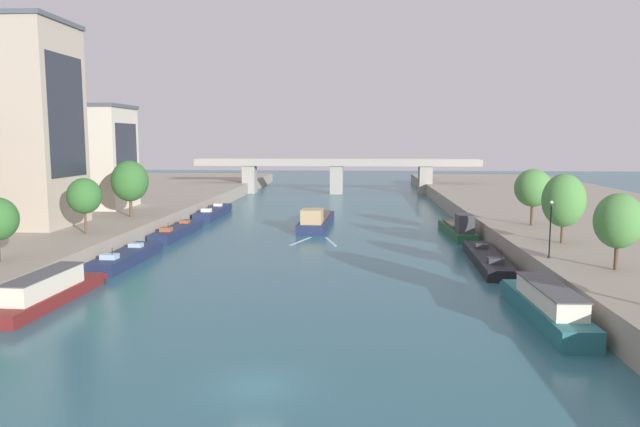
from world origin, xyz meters
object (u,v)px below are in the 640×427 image
Objects in this scene: moored_boat_left_upstream at (49,291)px; lamppost_right_bank at (550,227)px; moored_boat_left_downstream at (126,257)px; moored_boat_right_gap_after at (546,306)px; tree_right_past_mid at (564,200)px; moored_boat_left_second at (214,212)px; tree_right_nearest at (619,221)px; moored_boat_right_far at (458,229)px; tree_left_past_mid at (130,181)px; bridge_far at (337,172)px; tree_left_end_of_row at (84,196)px; moored_boat_left_gap_after at (178,231)px; barge_midriver at (316,220)px; moored_boat_right_midway at (487,259)px; tree_right_far at (533,188)px.

moored_boat_left_upstream is 2.84× the size of lamppost_right_bank.
moored_boat_right_gap_after is at bearing -25.03° from moored_boat_left_downstream.
tree_right_past_mid is 1.38× the size of lamppost_right_bank.
moored_boat_left_second is 2.75× the size of tree_right_nearest.
moored_boat_left_upstream is 0.99× the size of moored_boat_right_gap_after.
moored_boat_left_downstream is 39.93m from moored_boat_right_far.
bridge_far is at bearing 68.09° from tree_left_past_mid.
tree_right_past_mid is at bearing -2.77° from tree_left_end_of_row.
moored_boat_right_gap_after is 94.10m from bridge_far.
tree_right_past_mid reaches higher than moored_boat_right_far.
tree_right_past_mid reaches higher than moored_boat_right_gap_after.
moored_boat_right_gap_after is 19.44m from tree_right_past_mid.
moored_boat_left_gap_after is at bearing 89.94° from moored_boat_left_upstream.
tree_left_past_mid is (-5.94, -0.01, 6.26)m from moored_boat_left_gap_after.
lamppost_right_bank is (38.56, -41.73, 4.28)m from moored_boat_left_second.
lamppost_right_bank is (38.61, -23.22, 4.35)m from moored_boat_left_gap_after.
moored_boat_right_far is at bearing 103.29° from tree_right_nearest.
tree_left_past_mid is (-0.43, 13.47, 0.57)m from tree_left_end_of_row.
tree_right_nearest is 5.67m from lamppost_right_bank.
lamppost_right_bank is at bearing -55.88° from barge_midriver.
moored_boat_right_gap_after is 0.85× the size of moored_boat_right_midway.
tree_right_past_mid reaches higher than lamppost_right_bank.
barge_midriver is 1.27× the size of moored_boat_right_gap_after.
tree_right_past_mid is at bearing -72.07° from bridge_far.
tree_right_nearest reaches higher than moored_boat_right_far.
tree_right_far is at bearing 32.64° from moored_boat_left_upstream.
tree_right_past_mid is 78.74m from bridge_far.
moored_boat_right_gap_after is (35.41, -16.53, 0.49)m from moored_boat_left_downstream.
moored_boat_right_far is 19.77m from tree_right_past_mid.
tree_right_past_mid is at bearing 1.27° from moored_boat_left_downstream.
tree_left_end_of_row is at bearing -159.27° from moored_boat_right_far.
moored_boat_left_downstream is (0.02, 14.67, -0.42)m from moored_boat_left_upstream.
tree_right_far is 19.63m from lamppost_right_bank.
tree_left_past_mid is (-41.22, -1.97, 5.94)m from moored_boat_right_far.
tree_left_end_of_row is 49.01m from tree_right_far.
tree_left_end_of_row reaches higher than moored_boat_left_upstream.
lamppost_right_bank is (38.62, -6.51, 4.36)m from moored_boat_left_downstream.
tree_left_past_mid is at bearing 109.52° from moored_boat_left_downstream.
moored_boat_left_downstream is at bearing -70.48° from tree_left_past_mid.
moored_boat_left_second is at bearing 152.04° from tree_right_far.
moored_boat_right_far is 2.03× the size of tree_left_past_mid.
bridge_far is at bearing 73.20° from moored_boat_left_gap_after.
moored_boat_left_gap_after is 48.56m from moored_boat_right_gap_after.
tree_left_past_mid reaches higher than tree_right_far.
tree_right_far is (42.61, 12.64, 6.00)m from moored_boat_left_downstream.
moored_boat_right_far is at bearing 110.98° from tree_right_past_mid.
moored_boat_right_midway is at bearing 90.13° from moored_boat_right_gap_after.
tree_right_far is at bearing 89.11° from tree_right_nearest.
bridge_far is at bearing 88.96° from barge_midriver.
moored_boat_left_gap_after is 0.24× the size of bridge_far.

